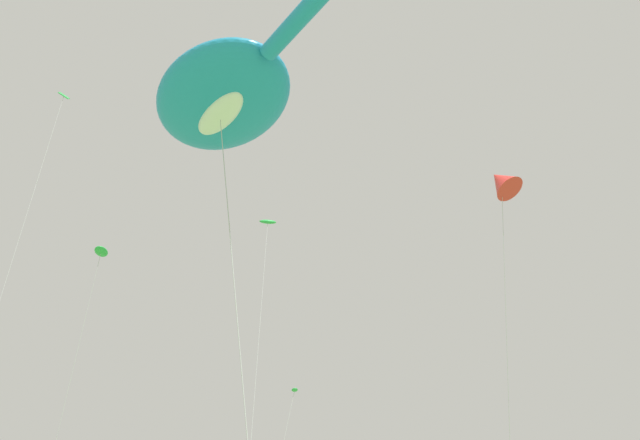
{
  "coord_description": "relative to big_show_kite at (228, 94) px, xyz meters",
  "views": [
    {
      "loc": [
        -7.22,
        -2.4,
        1.59
      ],
      "look_at": [
        -0.67,
        8.3,
        9.75
      ],
      "focal_mm": 31.48,
      "sensor_mm": 36.0,
      "label": 1
    }
  ],
  "objects": [
    {
      "name": "small_kite_tiny_distant",
      "position": [
        11.97,
        -0.26,
        1.11
      ],
      "size": [
        1.75,
        4.13,
        16.24
      ],
      "rotation": [
        0.0,
        0.0,
        -2.72
      ],
      "color": "red",
      "rests_on": "ground"
    },
    {
      "name": "small_kite_diamond_red",
      "position": [
        -4.45,
        13.95,
        6.26
      ],
      "size": [
        0.85,
        2.84,
        24.64
      ],
      "rotation": [
        0.0,
        0.0,
        -1.77
      ],
      "color": "green",
      "rests_on": "ground"
    },
    {
      "name": "small_kite_triangle_green",
      "position": [
        -0.98,
        11.94,
        -0.33
      ],
      "size": [
        0.91,
        1.93,
        14.37
      ],
      "rotation": [
        0.0,
        0.0,
        1.13
      ],
      "color": "green",
      "rests_on": "ground"
    },
    {
      "name": "small_kite_delta_white",
      "position": [
        9.87,
        13.31,
        -4.88
      ],
      "size": [
        2.5,
        0.63,
        10.07
      ],
      "rotation": [
        0.0,
        0.0,
        -2.13
      ],
      "color": "green",
      "rests_on": "ground"
    },
    {
      "name": "small_kite_box_yellow",
      "position": [
        6.76,
        10.95,
        3.27
      ],
      "size": [
        2.5,
        4.16,
        18.21
      ],
      "rotation": [
        0.0,
        0.0,
        -0.42
      ],
      "color": "green",
      "rests_on": "ground"
    },
    {
      "name": "big_show_kite",
      "position": [
        0.0,
        0.0,
        0.0
      ],
      "size": [
        4.38,
        12.06,
        15.08
      ],
      "rotation": [
        0.0,
        0.0,
        1.7
      ],
      "color": "#1E8CBF",
      "rests_on": "ground"
    }
  ]
}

